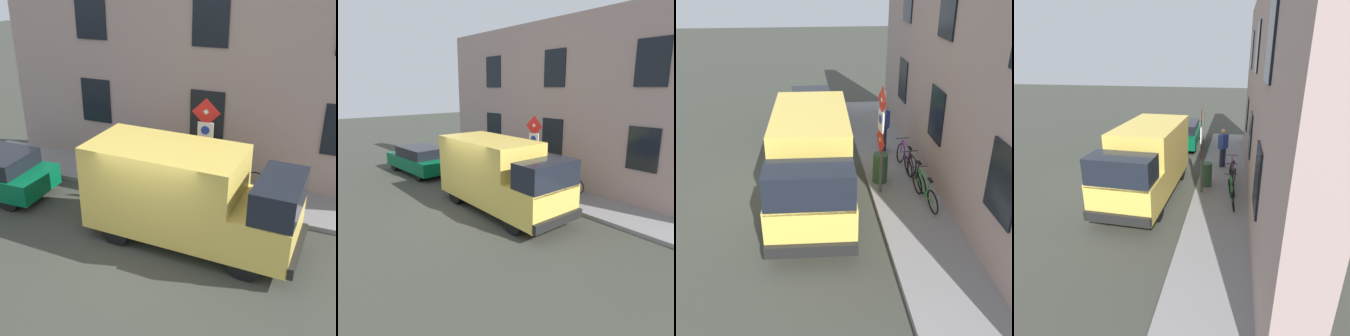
{
  "view_description": "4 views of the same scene",
  "coord_description": "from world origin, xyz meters",
  "views": [
    {
      "loc": [
        -8.12,
        -3.86,
        6.37
      ],
      "look_at": [
        1.6,
        0.22,
        1.48
      ],
      "focal_mm": 46.06,
      "sensor_mm": 36.0,
      "label": 1
    },
    {
      "loc": [
        -6.07,
        -8.69,
        4.25
      ],
      "look_at": [
        1.66,
        0.12,
        1.22
      ],
      "focal_mm": 33.13,
      "sensor_mm": 36.0,
      "label": 2
    },
    {
      "loc": [
        0.61,
        -10.09,
        5.78
      ],
      "look_at": [
        1.55,
        -0.66,
        1.03
      ],
      "focal_mm": 41.52,
      "sensor_mm": 36.0,
      "label": 3
    },
    {
      "loc": [
        3.65,
        -10.09,
        4.76
      ],
      "look_at": [
        1.97,
        -0.92,
        1.19
      ],
      "focal_mm": 31.02,
      "sensor_mm": 36.0,
      "label": 4
    }
  ],
  "objects": [
    {
      "name": "bicycle_green",
      "position": [
        3.7,
        -1.21,
        0.51
      ],
      "size": [
        0.46,
        1.71,
        0.89
      ],
      "rotation": [
        0.0,
        0.0,
        1.69
      ],
      "color": "black",
      "rests_on": "sidewalk_slab"
    },
    {
      "name": "sign_post_stacked",
      "position": [
        2.57,
        -0.49,
        2.05
      ],
      "size": [
        0.17,
        0.56,
        2.98
      ],
      "color": "#474C47",
      "rests_on": "sidewalk_slab"
    },
    {
      "name": "pedestrian",
      "position": [
        3.22,
        2.31,
        1.07
      ],
      "size": [
        0.45,
        0.48,
        1.72
      ],
      "rotation": [
        0.0,
        0.0,
        5.65
      ],
      "color": "#262B47",
      "rests_on": "sidewalk_slab"
    },
    {
      "name": "sidewalk_slab",
      "position": [
        3.31,
        0.0,
        0.07
      ],
      "size": [
        1.88,
        16.55,
        0.14
      ],
      "primitive_type": "cube",
      "color": "gray",
      "rests_on": "ground_plane"
    },
    {
      "name": "bicycle_black",
      "position": [
        3.7,
        -0.17,
        0.51
      ],
      "size": [
        0.46,
        1.72,
        0.89
      ],
      "rotation": [
        0.0,
        0.0,
        1.68
      ],
      "color": "black",
      "rests_on": "sidewalk_slab"
    },
    {
      "name": "ground_plane",
      "position": [
        0.0,
        0.0,
        0.0
      ],
      "size": [
        80.0,
        80.0,
        0.0
      ],
      "primitive_type": "plane",
      "color": "#393B33"
    },
    {
      "name": "litter_bin",
      "position": [
        2.71,
        0.12,
        0.59
      ],
      "size": [
        0.44,
        0.44,
        0.9
      ],
      "primitive_type": "cylinder",
      "color": "#2D5133",
      "rests_on": "sidewalk_slab"
    },
    {
      "name": "bicycle_purple",
      "position": [
        3.7,
        0.88,
        0.51
      ],
      "size": [
        0.46,
        1.72,
        0.89
      ],
      "rotation": [
        0.0,
        0.0,
        1.67
      ],
      "color": "black",
      "rests_on": "sidewalk_slab"
    },
    {
      "name": "building_facade",
      "position": [
        4.59,
        0.0,
        3.5
      ],
      "size": [
        0.75,
        14.55,
        6.99
      ],
      "color": "#A48B87",
      "rests_on": "ground_plane"
    },
    {
      "name": "delivery_van",
      "position": [
        0.67,
        -0.69,
        1.33
      ],
      "size": [
        2.18,
        5.39,
        2.5
      ],
      "rotation": [
        0.0,
        0.0,
        4.68
      ],
      "color": "#E9C854",
      "rests_on": "ground_plane"
    }
  ]
}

